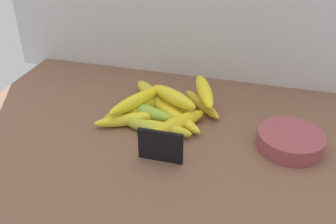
{
  "coord_description": "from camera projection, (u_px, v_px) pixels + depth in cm",
  "views": [
    {
      "loc": [
        26.31,
        -80.99,
        61.66
      ],
      "look_at": [
        2.28,
        4.53,
        8.0
      ],
      "focal_mm": 41.56,
      "sensor_mm": 36.0,
      "label": 1
    }
  ],
  "objects": [
    {
      "name": "banana_3",
      "position": [
        149.0,
        102.0,
        1.14
      ],
      "size": [
        10.03,
        19.31,
        4.21
      ],
      "primitive_type": "ellipsoid",
      "rotation": [
        0.0,
        0.0,
        4.39
      ],
      "color": "yellow",
      "rests_on": "counter_top"
    },
    {
      "name": "chalkboard_sign",
      "position": [
        161.0,
        147.0,
        0.92
      ],
      "size": [
        11.0,
        1.8,
        8.4
      ],
      "color": "black",
      "rests_on": "counter_top"
    },
    {
      "name": "banana_6",
      "position": [
        133.0,
        110.0,
        1.11
      ],
      "size": [
        14.89,
        14.85,
        3.22
      ],
      "primitive_type": "ellipsoid",
      "rotation": [
        0.0,
        0.0,
        3.92
      ],
      "color": "gold",
      "rests_on": "counter_top"
    },
    {
      "name": "counter_top",
      "position": [
        155.0,
        140.0,
        1.04
      ],
      "size": [
        110.0,
        76.0,
        3.0
      ],
      "primitive_type": "cube",
      "color": "brown",
      "rests_on": "ground"
    },
    {
      "name": "banana_12",
      "position": [
        136.0,
        101.0,
        1.09
      ],
      "size": [
        11.96,
        19.26,
        3.64
      ],
      "primitive_type": "ellipsoid",
      "rotation": [
        0.0,
        0.0,
        4.25
      ],
      "color": "yellow",
      "rests_on": "banana_6"
    },
    {
      "name": "banana_7",
      "position": [
        130.0,
        119.0,
        1.07
      ],
      "size": [
        18.75,
        12.9,
        3.45
      ],
      "primitive_type": "ellipsoid",
      "rotation": [
        0.0,
        0.0,
        3.67
      ],
      "color": "yellow",
      "rests_on": "counter_top"
    },
    {
      "name": "banana_9",
      "position": [
        201.0,
        104.0,
        1.14
      ],
      "size": [
        14.61,
        15.18,
        3.27
      ],
      "primitive_type": "ellipsoid",
      "rotation": [
        0.0,
        0.0,
        2.33
      ],
      "color": "gold",
      "rests_on": "counter_top"
    },
    {
      "name": "banana_10",
      "position": [
        175.0,
        117.0,
        1.08
      ],
      "size": [
        18.47,
        15.06,
        3.62
      ],
      "primitive_type": "ellipsoid",
      "rotation": [
        0.0,
        0.0,
        2.5
      ],
      "color": "yellow",
      "rests_on": "counter_top"
    },
    {
      "name": "banana_8",
      "position": [
        173.0,
        108.0,
        1.12
      ],
      "size": [
        16.25,
        8.66,
        3.45
      ],
      "primitive_type": "ellipsoid",
      "rotation": [
        0.0,
        0.0,
        2.8
      ],
      "color": "yellow",
      "rests_on": "counter_top"
    },
    {
      "name": "banana_1",
      "position": [
        177.0,
        124.0,
        1.04
      ],
      "size": [
        14.38,
        18.2,
        4.25
      ],
      "primitive_type": "ellipsoid",
      "rotation": [
        0.0,
        0.0,
        4.11
      ],
      "color": "yellow",
      "rests_on": "counter_top"
    },
    {
      "name": "banana_11",
      "position": [
        204.0,
        91.0,
        1.13
      ],
      "size": [
        10.76,
        19.61,
        4.08
      ],
      "primitive_type": "ellipsoid",
      "rotation": [
        0.0,
        0.0,
        1.94
      ],
      "color": "yellow",
      "rests_on": "banana_9"
    },
    {
      "name": "banana_5",
      "position": [
        162.0,
        128.0,
        1.03
      ],
      "size": [
        16.75,
        4.9,
        3.55
      ],
      "primitive_type": "ellipsoid",
      "rotation": [
        0.0,
        0.0,
        6.2
      ],
      "color": "yellow",
      "rests_on": "counter_top"
    },
    {
      "name": "banana_4",
      "position": [
        145.0,
        127.0,
        1.04
      ],
      "size": [
        16.55,
        7.64,
        3.41
      ],
      "primitive_type": "ellipsoid",
      "rotation": [
        0.0,
        0.0,
        6.01
      ],
      "color": "gold",
      "rests_on": "counter_top"
    },
    {
      "name": "fruit_bowl",
      "position": [
        291.0,
        141.0,
        0.97
      ],
      "size": [
        16.61,
        16.61,
        4.21
      ],
      "primitive_type": "cylinder",
      "color": "#944146",
      "rests_on": "counter_top"
    },
    {
      "name": "banana_2",
      "position": [
        150.0,
        94.0,
        1.19
      ],
      "size": [
        14.71,
        15.73,
        4.24
      ],
      "primitive_type": "ellipsoid",
      "rotation": [
        0.0,
        0.0,
        2.3
      ],
      "color": "gold",
      "rests_on": "counter_top"
    },
    {
      "name": "banana_0",
      "position": [
        146.0,
        112.0,
        1.09
      ],
      "size": [
        17.59,
        7.98,
        4.22
      ],
      "primitive_type": "ellipsoid",
      "rotation": [
        0.0,
        0.0,
        6.05
      ],
      "color": "#93B734",
      "rests_on": "counter_top"
    },
    {
      "name": "banana_13",
      "position": [
        173.0,
        97.0,
        1.1
      ],
      "size": [
        16.71,
        12.45,
        4.1
      ],
      "primitive_type": "ellipsoid",
      "rotation": [
        0.0,
        0.0,
        2.59
      ],
      "color": "yellow",
      "rests_on": "banana_8"
    }
  ]
}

